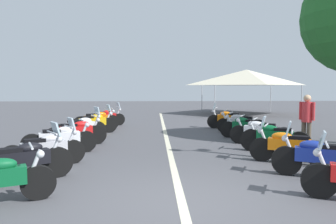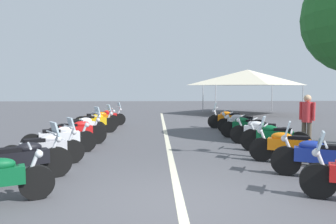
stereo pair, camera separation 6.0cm
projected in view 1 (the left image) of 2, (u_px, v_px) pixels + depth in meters
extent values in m
plane|color=#4C4C51|center=(182.00, 203.00, 5.62)|extent=(80.00, 80.00, 0.00)
cube|color=beige|center=(167.00, 142.00, 11.89)|extent=(25.70, 0.16, 0.01)
cylinder|color=black|center=(38.00, 182.00, 5.78)|extent=(0.38, 0.61, 0.61)
ellipsoid|color=#0C592D|center=(0.00, 165.00, 5.48)|extent=(0.45, 0.58, 0.22)
cylinder|color=silver|center=(34.00, 166.00, 5.73)|extent=(0.18, 0.29, 0.58)
cylinder|color=silver|center=(31.00, 146.00, 5.68)|extent=(0.58, 0.30, 0.04)
sphere|color=silver|center=(40.00, 154.00, 5.76)|extent=(0.14, 0.14, 0.14)
cylinder|color=black|center=(57.00, 162.00, 7.21)|extent=(0.49, 0.63, 0.67)
cube|color=black|center=(21.00, 158.00, 6.74)|extent=(0.88, 1.09, 0.30)
ellipsoid|color=black|center=(30.00, 148.00, 6.84)|extent=(0.51, 0.58, 0.22)
cube|color=black|center=(9.00, 151.00, 6.60)|extent=(0.49, 0.54, 0.12)
cylinder|color=silver|center=(54.00, 149.00, 7.15)|extent=(0.22, 0.28, 0.58)
cylinder|color=silver|center=(52.00, 133.00, 7.09)|extent=(0.53, 0.39, 0.04)
sphere|color=silver|center=(59.00, 139.00, 7.20)|extent=(0.14, 0.14, 0.14)
cube|color=silver|center=(56.00, 129.00, 7.14)|extent=(0.37, 0.30, 0.32)
cylinder|color=black|center=(73.00, 152.00, 8.51)|extent=(0.44, 0.59, 0.61)
cylinder|color=black|center=(13.00, 158.00, 7.70)|extent=(0.44, 0.59, 0.61)
cube|color=silver|center=(44.00, 148.00, 8.09)|extent=(0.81, 1.07, 0.30)
ellipsoid|color=silver|center=(51.00, 139.00, 8.18)|extent=(0.50, 0.58, 0.22)
cube|color=black|center=(34.00, 141.00, 7.96)|extent=(0.48, 0.54, 0.12)
cylinder|color=silver|center=(70.00, 140.00, 8.45)|extent=(0.21, 0.28, 0.58)
cylinder|color=silver|center=(68.00, 127.00, 8.40)|extent=(0.55, 0.36, 0.04)
sphere|color=silver|center=(74.00, 132.00, 8.50)|extent=(0.14, 0.14, 0.14)
cylinder|color=silver|center=(24.00, 159.00, 8.02)|extent=(0.36, 0.51, 0.08)
cube|color=silver|center=(71.00, 124.00, 8.44)|extent=(0.37, 0.29, 0.32)
cylinder|color=black|center=(86.00, 141.00, 9.99)|extent=(0.38, 0.65, 0.64)
cylinder|color=black|center=(32.00, 145.00, 9.35)|extent=(0.38, 0.65, 0.64)
cube|color=white|center=(60.00, 137.00, 9.66)|extent=(0.70, 1.17, 0.30)
ellipsoid|color=white|center=(66.00, 130.00, 9.72)|extent=(0.44, 0.58, 0.22)
cube|color=black|center=(52.00, 132.00, 9.55)|extent=(0.42, 0.54, 0.12)
cylinder|color=silver|center=(84.00, 132.00, 9.94)|extent=(0.18, 0.29, 0.58)
cylinder|color=silver|center=(82.00, 120.00, 9.90)|extent=(0.59, 0.27, 0.04)
sphere|color=silver|center=(87.00, 125.00, 9.97)|extent=(0.14, 0.14, 0.14)
cylinder|color=silver|center=(43.00, 147.00, 9.65)|extent=(0.28, 0.54, 0.08)
cylinder|color=black|center=(97.00, 135.00, 11.39)|extent=(0.39, 0.66, 0.66)
cylinder|color=black|center=(55.00, 137.00, 10.78)|extent=(0.39, 0.66, 0.66)
cube|color=red|center=(76.00, 131.00, 11.07)|extent=(0.68, 1.08, 0.30)
ellipsoid|color=red|center=(82.00, 124.00, 11.13)|extent=(0.45, 0.58, 0.22)
cube|color=black|center=(69.00, 126.00, 10.96)|extent=(0.43, 0.54, 0.12)
cylinder|color=silver|center=(95.00, 126.00, 11.34)|extent=(0.18, 0.29, 0.58)
cylinder|color=silver|center=(94.00, 116.00, 11.29)|extent=(0.58, 0.29, 0.04)
sphere|color=silver|center=(98.00, 120.00, 11.37)|extent=(0.14, 0.14, 0.14)
cylinder|color=silver|center=(63.00, 139.00, 11.07)|extent=(0.30, 0.54, 0.08)
cylinder|color=black|center=(98.00, 129.00, 12.88)|extent=(0.48, 0.60, 0.63)
cylinder|color=black|center=(62.00, 132.00, 12.02)|extent=(0.48, 0.60, 0.63)
cube|color=white|center=(81.00, 126.00, 12.44)|extent=(0.85, 1.03, 0.30)
ellipsoid|color=white|center=(85.00, 121.00, 12.53)|extent=(0.51, 0.57, 0.22)
cube|color=black|center=(75.00, 122.00, 12.29)|extent=(0.49, 0.54, 0.12)
cylinder|color=silver|center=(96.00, 122.00, 12.82)|extent=(0.23, 0.28, 0.58)
cylinder|color=silver|center=(95.00, 113.00, 12.77)|extent=(0.53, 0.39, 0.04)
sphere|color=silver|center=(99.00, 117.00, 12.88)|extent=(0.14, 0.14, 0.14)
cylinder|color=silver|center=(68.00, 134.00, 12.34)|extent=(0.39, 0.49, 0.08)
cube|color=silver|center=(97.00, 111.00, 12.82)|extent=(0.36, 0.31, 0.32)
cylinder|color=black|center=(109.00, 125.00, 14.26)|extent=(0.40, 0.65, 0.66)
cylinder|color=black|center=(75.00, 127.00, 13.59)|extent=(0.40, 0.65, 0.66)
cube|color=#EAB214|center=(93.00, 122.00, 13.91)|extent=(0.72, 1.12, 0.30)
ellipsoid|color=#EAB214|center=(97.00, 117.00, 13.98)|extent=(0.45, 0.58, 0.22)
cube|color=black|center=(87.00, 118.00, 13.80)|extent=(0.44, 0.54, 0.12)
cylinder|color=silver|center=(108.00, 118.00, 14.21)|extent=(0.18, 0.29, 0.58)
cylinder|color=silver|center=(107.00, 110.00, 14.16)|extent=(0.58, 0.30, 0.04)
sphere|color=silver|center=(110.00, 113.00, 14.24)|extent=(0.14, 0.14, 0.14)
cylinder|color=silver|center=(81.00, 128.00, 13.89)|extent=(0.30, 0.53, 0.08)
cube|color=silver|center=(109.00, 108.00, 14.19)|extent=(0.38, 0.26, 0.32)
cylinder|color=black|center=(112.00, 122.00, 15.60)|extent=(0.40, 0.64, 0.64)
cylinder|color=black|center=(81.00, 123.00, 14.92)|extent=(0.40, 0.64, 0.64)
cube|color=orange|center=(97.00, 119.00, 15.25)|extent=(0.73, 1.15, 0.30)
ellipsoid|color=orange|center=(100.00, 114.00, 15.31)|extent=(0.45, 0.58, 0.22)
cube|color=black|center=(92.00, 115.00, 15.14)|extent=(0.44, 0.54, 0.12)
cylinder|color=silver|center=(111.00, 116.00, 15.55)|extent=(0.18, 0.29, 0.58)
cylinder|color=silver|center=(110.00, 108.00, 15.51)|extent=(0.58, 0.29, 0.04)
sphere|color=silver|center=(113.00, 111.00, 15.59)|extent=(0.14, 0.14, 0.14)
cylinder|color=silver|center=(86.00, 125.00, 15.23)|extent=(0.30, 0.53, 0.08)
cylinder|color=black|center=(119.00, 119.00, 16.96)|extent=(0.36, 0.62, 0.61)
cylinder|color=black|center=(89.00, 121.00, 16.33)|extent=(0.36, 0.62, 0.61)
cube|color=red|center=(104.00, 116.00, 16.63)|extent=(0.70, 1.17, 0.30)
ellipsoid|color=red|center=(108.00, 112.00, 16.69)|extent=(0.44, 0.58, 0.22)
cube|color=black|center=(100.00, 113.00, 16.52)|extent=(0.42, 0.54, 0.12)
cylinder|color=silver|center=(118.00, 114.00, 16.91)|extent=(0.18, 0.29, 0.58)
cylinder|color=silver|center=(117.00, 107.00, 16.87)|extent=(0.59, 0.27, 0.04)
sphere|color=silver|center=(120.00, 110.00, 16.94)|extent=(0.14, 0.14, 0.14)
cylinder|color=silver|center=(95.00, 122.00, 16.62)|extent=(0.28, 0.54, 0.08)
cube|color=silver|center=(118.00, 105.00, 16.90)|extent=(0.38, 0.25, 0.32)
cylinder|color=black|center=(319.00, 181.00, 5.85)|extent=(0.38, 0.63, 0.63)
cylinder|color=silver|center=(324.00, 164.00, 5.81)|extent=(0.18, 0.29, 0.58)
cylinder|color=silver|center=(327.00, 144.00, 5.76)|extent=(0.58, 0.29, 0.04)
sphere|color=silver|center=(317.00, 153.00, 5.83)|extent=(0.14, 0.14, 0.14)
cube|color=silver|center=(322.00, 140.00, 5.79)|extent=(0.38, 0.26, 0.32)
cylinder|color=black|center=(287.00, 161.00, 7.38)|extent=(0.39, 0.66, 0.66)
cube|color=navy|center=(321.00, 155.00, 7.11)|extent=(0.68, 1.08, 0.30)
ellipsoid|color=navy|center=(312.00, 145.00, 7.16)|extent=(0.45, 0.58, 0.22)
cube|color=black|center=(332.00, 147.00, 7.02)|extent=(0.43, 0.54, 0.12)
cylinder|color=silver|center=(290.00, 148.00, 7.33)|extent=(0.18, 0.29, 0.58)
cylinder|color=silver|center=(292.00, 132.00, 7.29)|extent=(0.58, 0.29, 0.04)
sphere|color=silver|center=(285.00, 138.00, 7.36)|extent=(0.14, 0.14, 0.14)
cube|color=silver|center=(288.00, 128.00, 7.32)|extent=(0.38, 0.26, 0.32)
cylinder|color=black|center=(262.00, 149.00, 8.76)|extent=(0.40, 0.63, 0.63)
cylinder|color=black|center=(318.00, 154.00, 8.21)|extent=(0.40, 0.63, 0.63)
cube|color=orange|center=(289.00, 145.00, 8.47)|extent=(0.71, 1.06, 0.30)
ellipsoid|color=orange|center=(282.00, 136.00, 8.53)|extent=(0.46, 0.58, 0.22)
cube|color=black|center=(299.00, 138.00, 8.37)|extent=(0.45, 0.55, 0.12)
cylinder|color=silver|center=(264.00, 138.00, 8.71)|extent=(0.19, 0.29, 0.58)
cylinder|color=silver|center=(266.00, 125.00, 8.67)|extent=(0.57, 0.31, 0.04)
sphere|color=silver|center=(260.00, 131.00, 8.74)|extent=(0.14, 0.14, 0.14)
cylinder|color=silver|center=(306.00, 158.00, 8.16)|extent=(0.31, 0.53, 0.08)
cube|color=silver|center=(263.00, 122.00, 8.69)|extent=(0.38, 0.27, 0.32)
cylinder|color=black|center=(251.00, 140.00, 10.19)|extent=(0.44, 0.67, 0.68)
cylinder|color=black|center=(299.00, 143.00, 9.60)|extent=(0.44, 0.67, 0.68)
cube|color=#0C592D|center=(275.00, 136.00, 9.88)|extent=(0.74, 1.06, 0.30)
ellipsoid|color=#0C592D|center=(269.00, 129.00, 9.94)|extent=(0.47, 0.58, 0.22)
cube|color=black|center=(283.00, 130.00, 9.77)|extent=(0.45, 0.55, 0.12)
cylinder|color=silver|center=(254.00, 130.00, 10.14)|extent=(0.20, 0.29, 0.58)
cylinder|color=silver|center=(255.00, 119.00, 10.10)|extent=(0.57, 0.32, 0.04)
sphere|color=silver|center=(250.00, 124.00, 10.17)|extent=(0.14, 0.14, 0.14)
cylinder|color=silver|center=(289.00, 147.00, 9.56)|extent=(0.33, 0.52, 0.08)
cylinder|color=black|center=(239.00, 134.00, 11.49)|extent=(0.41, 0.64, 0.64)
cylinder|color=black|center=(284.00, 137.00, 10.90)|extent=(0.41, 0.64, 0.64)
cube|color=white|center=(261.00, 130.00, 11.18)|extent=(0.75, 1.13, 0.30)
ellipsoid|color=white|center=(256.00, 124.00, 11.24)|extent=(0.46, 0.58, 0.22)
cube|color=black|center=(268.00, 125.00, 11.08)|extent=(0.44, 0.55, 0.12)
cylinder|color=silver|center=(241.00, 126.00, 11.44)|extent=(0.19, 0.29, 0.58)
cylinder|color=silver|center=(242.00, 116.00, 11.40)|extent=(0.57, 0.31, 0.04)
sphere|color=silver|center=(238.00, 120.00, 11.47)|extent=(0.14, 0.14, 0.14)
cylinder|color=silver|center=(274.00, 140.00, 10.86)|extent=(0.31, 0.53, 0.08)
cylinder|color=black|center=(228.00, 129.00, 12.85)|extent=(0.37, 0.64, 0.63)
cylinder|color=black|center=(265.00, 131.00, 12.39)|extent=(0.37, 0.64, 0.63)
cube|color=#0C592D|center=(246.00, 126.00, 12.61)|extent=(0.65, 1.07, 0.30)
ellipsoid|color=#0C592D|center=(242.00, 120.00, 12.65)|extent=(0.44, 0.58, 0.22)
cube|color=black|center=(252.00, 121.00, 12.52)|extent=(0.42, 0.54, 0.12)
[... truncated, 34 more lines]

